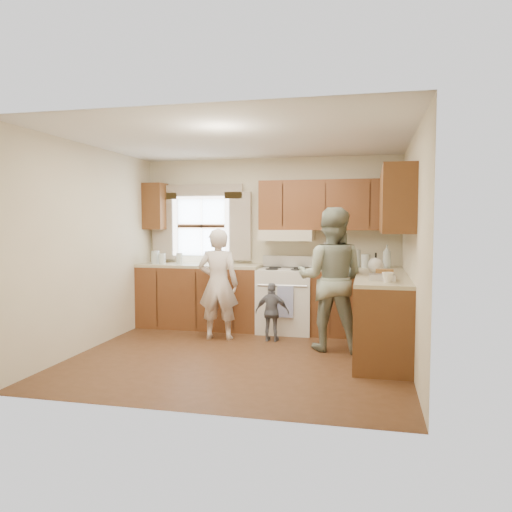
% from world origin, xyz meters
% --- Properties ---
extents(room, '(3.80, 3.80, 3.80)m').
position_xyz_m(room, '(0.00, 0.00, 1.25)').
color(room, '#452915').
rests_on(room, ground).
extents(kitchen_fixtures, '(3.80, 2.25, 2.15)m').
position_xyz_m(kitchen_fixtures, '(0.61, 1.08, 0.84)').
color(kitchen_fixtures, '#44210E').
rests_on(kitchen_fixtures, ground).
extents(stove, '(0.76, 0.67, 1.07)m').
position_xyz_m(stove, '(0.30, 1.44, 0.47)').
color(stove, silver).
rests_on(stove, ground).
extents(woman_left, '(0.57, 0.40, 1.48)m').
position_xyz_m(woman_left, '(-0.50, 0.79, 0.74)').
color(woman_left, beige).
rests_on(woman_left, ground).
extents(woman_right, '(0.88, 0.70, 1.74)m').
position_xyz_m(woman_right, '(1.00, 0.58, 0.87)').
color(woman_right, '#294835').
rests_on(woman_right, ground).
extents(child, '(0.45, 0.20, 0.77)m').
position_xyz_m(child, '(0.22, 0.83, 0.39)').
color(child, slate).
rests_on(child, ground).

